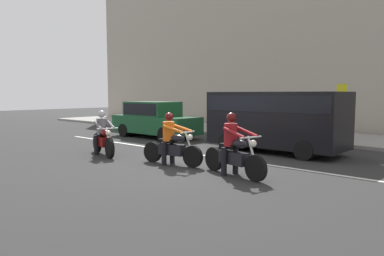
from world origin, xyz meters
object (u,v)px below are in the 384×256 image
parked_van_black (276,117)px  street_sign_post (341,105)px  motorcycle_with_rider_gray (103,137)px  motorcycle_with_rider_crimson (233,150)px  motorcycle_with_rider_orange_stripe (172,143)px  parked_sedan_forest_green (154,119)px

parked_van_black → street_sign_post: (0.78, 4.34, 0.35)m
motorcycle_with_rider_gray → motorcycle_with_rider_crimson: motorcycle_with_rider_crimson is taller
motorcycle_with_rider_gray → parked_van_black: size_ratio=0.42×
motorcycle_with_rider_crimson → street_sign_post: size_ratio=0.91×
motorcycle_with_rider_orange_stripe → motorcycle_with_rider_crimson: bearing=0.9°
parked_van_black → motorcycle_with_rider_crimson: bearing=-75.6°
motorcycle_with_rider_gray → street_sign_post: street_sign_post is taller
motorcycle_with_rider_gray → motorcycle_with_rider_crimson: (5.14, 0.41, 0.03)m
motorcycle_with_rider_gray → parked_van_black: 6.11m
motorcycle_with_rider_orange_stripe → parked_van_black: 4.32m
parked_sedan_forest_green → motorcycle_with_rider_orange_stripe: bearing=-38.1°
motorcycle_with_rider_orange_stripe → parked_van_black: (1.15, 4.12, 0.63)m
parked_sedan_forest_green → street_sign_post: size_ratio=1.89×
motorcycle_with_rider_crimson → parked_van_black: (-1.05, 4.09, 0.60)m
parked_sedan_forest_green → street_sign_post: (7.29, 4.25, 0.72)m
motorcycle_with_rider_crimson → street_sign_post: 8.48m
motorcycle_with_rider_orange_stripe → parked_van_black: size_ratio=0.44×
parked_van_black → street_sign_post: 4.42m
street_sign_post → parked_van_black: bearing=-100.1°
motorcycle_with_rider_crimson → motorcycle_with_rider_orange_stripe: (-2.20, -0.03, -0.02)m
parked_sedan_forest_green → street_sign_post: bearing=30.3°
motorcycle_with_rider_gray → parked_van_black: bearing=47.7°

